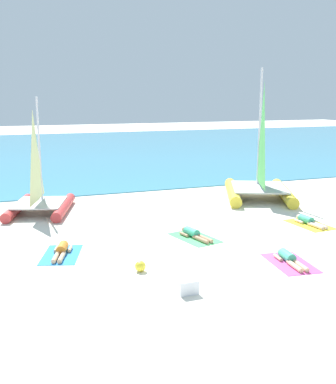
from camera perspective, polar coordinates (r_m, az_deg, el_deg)
ground_plane at (r=23.07m, az=-4.50°, el=-0.48°), size 120.00×120.00×0.00m
ocean_water at (r=43.15m, az=-12.21°, el=5.03°), size 120.00×40.00×0.05m
sailboat_red at (r=20.25m, az=-15.59°, el=-0.50°), size 3.39×4.27×4.87m
sailboat_yellow at (r=22.66m, az=11.20°, el=1.49°), size 4.74×5.58×6.20m
towel_leftmost at (r=14.94m, az=-13.04°, el=-7.55°), size 1.62×2.14×0.01m
sunbather_leftmost at (r=14.97m, az=-13.01°, el=-7.01°), size 0.84×1.54×0.30m
towel_center_left at (r=16.27m, az=3.35°, el=-5.66°), size 1.48×2.09×0.01m
sunbather_center_left at (r=16.28m, az=3.21°, el=-5.19°), size 0.72×1.56×0.30m
towel_center_right at (r=14.34m, az=14.84°, el=-8.48°), size 1.34×2.03×0.01m
sunbather_center_right at (r=14.35m, az=14.74°, el=-7.92°), size 0.61×1.57×0.30m
towel_rightmost at (r=18.69m, az=17.06°, el=-3.86°), size 1.22×1.96×0.01m
sunbather_rightmost at (r=18.71m, az=16.95°, el=-3.44°), size 0.57×1.57×0.30m
beach_ball at (r=13.23m, az=-3.44°, el=-9.14°), size 0.31×0.31×0.31m
cooler_box at (r=11.83m, az=2.42°, el=-11.60°), size 0.50×0.36×0.36m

